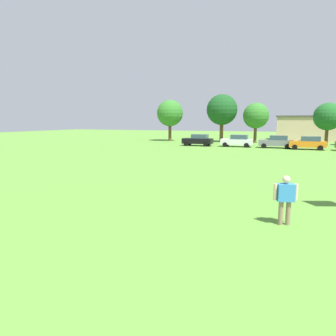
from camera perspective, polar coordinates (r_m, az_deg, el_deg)
name	(u,v)px	position (r m, az deg, el deg)	size (l,w,h in m)	color
ground_plane	(233,160)	(28.85, 12.05, 1.41)	(160.00, 160.00, 0.00)	#568C33
adult_bystander	(285,196)	(11.38, 21.04, -4.87)	(0.79, 0.49, 1.75)	#8C7259
parked_car_black_0	(198,140)	(44.89, 5.63, 5.23)	(4.30, 2.02, 1.68)	black
parked_car_white_1	(237,141)	(44.02, 12.80, 4.99)	(4.30, 2.02, 1.68)	white
parked_car_gray_2	(276,142)	(43.49, 19.57, 4.66)	(4.30, 2.02, 1.68)	slate
parked_car_orange_3	(308,143)	(42.67, 24.64, 4.29)	(4.30, 2.02, 1.68)	orange
tree_far_left	(170,113)	(55.76, 0.36, 10.16)	(4.70, 4.70, 7.32)	brown
tree_left	(222,110)	(53.52, 10.03, 10.62)	(5.17, 5.17, 8.06)	brown
tree_center	(256,116)	(53.19, 16.07, 9.34)	(4.21, 4.21, 6.56)	brown
tree_right	(328,117)	(50.41, 27.66, 8.47)	(3.99, 3.99, 6.21)	brown
house_left	(311,128)	(62.04, 25.05, 6.74)	(11.91, 8.81, 4.52)	beige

